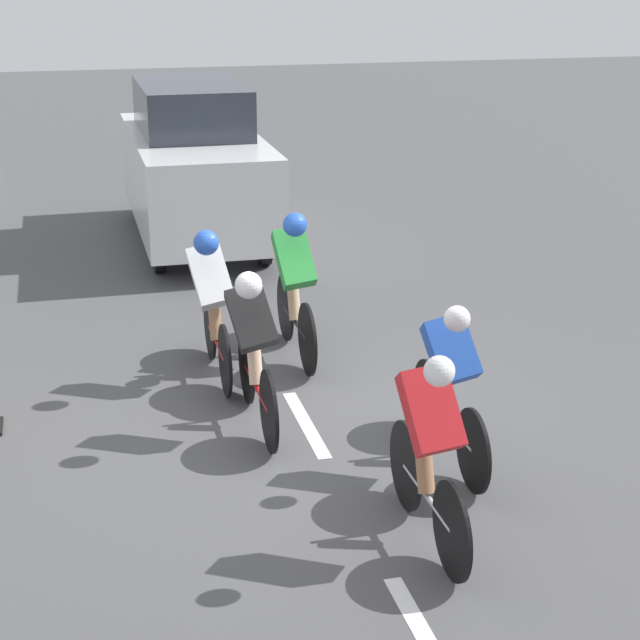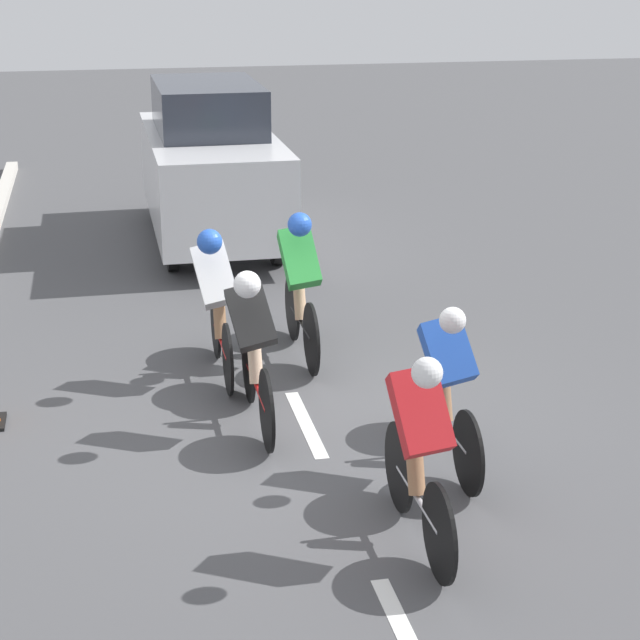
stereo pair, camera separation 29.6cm
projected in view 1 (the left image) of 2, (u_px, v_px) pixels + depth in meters
ground_plane at (306, 423)px, 9.33m from camera, size 60.00×60.00×0.00m
lane_stripe_mid at (306, 424)px, 9.32m from camera, size 0.12×1.40×0.01m
lane_stripe_far at (243, 310)px, 12.25m from camera, size 0.12×1.40×0.01m
cyclist_white at (213, 298)px, 10.03m from camera, size 0.43×1.66×1.54m
cyclist_red at (430, 443)px, 7.17m from camera, size 0.39×1.64×1.50m
cyclist_black at (253, 344)px, 8.98m from camera, size 0.43×1.74×1.49m
cyclist_green at (295, 281)px, 10.53m from camera, size 0.39×1.74×1.57m
cyclist_blue at (450, 379)px, 8.35m from camera, size 0.42×1.70×1.43m
support_car at (195, 165)px, 14.82m from camera, size 1.70×4.43×2.19m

